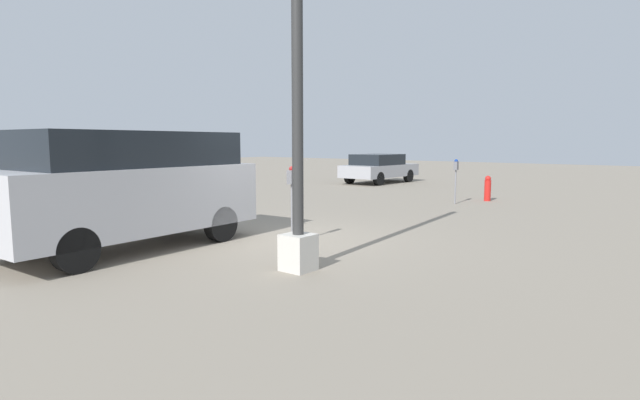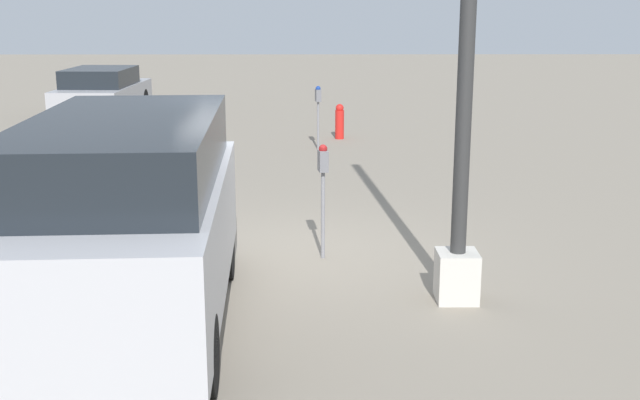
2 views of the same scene
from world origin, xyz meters
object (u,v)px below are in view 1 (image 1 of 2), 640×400
(parking_meter_far, at_px, (456,171))
(car_distant, at_px, (379,168))
(parking_meter_near, at_px, (292,187))
(fire_hydrant, at_px, (488,188))
(lamp_post, at_px, (298,134))
(parked_van, at_px, (129,186))

(parking_meter_far, height_order, car_distant, parking_meter_far)
(car_distant, bearing_deg, parking_meter_near, -152.94)
(parking_meter_near, xyz_separation_m, car_distant, (-13.11, -6.13, -0.36))
(parking_meter_far, height_order, fire_hydrant, parking_meter_far)
(car_distant, relative_size, fire_hydrant, 5.10)
(lamp_post, bearing_deg, parking_meter_far, -170.94)
(parking_meter_near, xyz_separation_m, lamp_post, (1.50, 1.44, 0.95))
(parked_van, bearing_deg, fire_hydrant, 164.93)
(parking_meter_near, distance_m, parked_van, 2.94)
(parking_meter_far, bearing_deg, lamp_post, -0.13)
(fire_hydrant, bearing_deg, parking_meter_far, -20.21)
(parking_meter_far, bearing_deg, parking_meter_near, -9.01)
(lamp_post, distance_m, car_distant, 16.51)
(fire_hydrant, bearing_deg, car_distant, -121.33)
(parked_van, bearing_deg, car_distant, -167.63)
(lamp_post, relative_size, parked_van, 1.26)
(car_distant, bearing_deg, parking_meter_far, -129.63)
(lamp_post, bearing_deg, parking_meter_near, -136.08)
(parking_meter_far, bearing_deg, fire_hydrant, 150.60)
(parked_van, relative_size, car_distant, 1.13)
(parking_meter_near, bearing_deg, lamp_post, 34.73)
(parking_meter_near, height_order, fire_hydrant, parking_meter_near)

